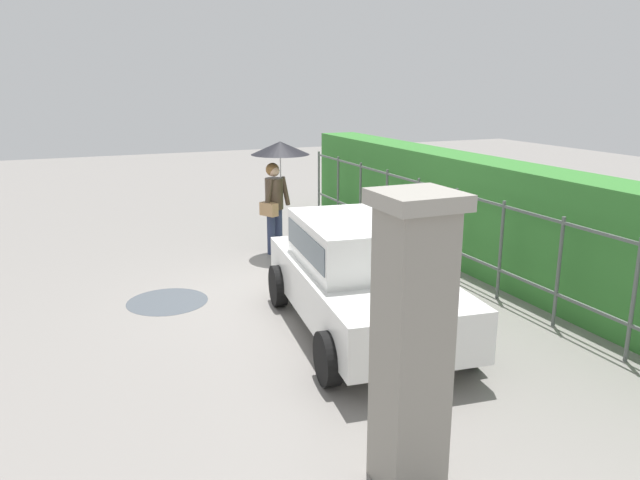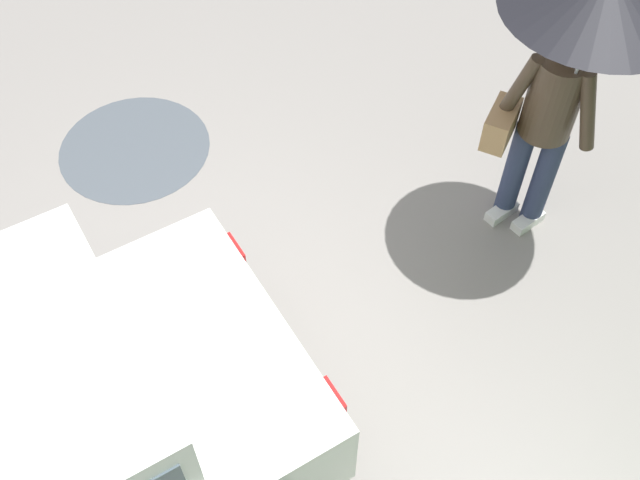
# 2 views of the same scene
# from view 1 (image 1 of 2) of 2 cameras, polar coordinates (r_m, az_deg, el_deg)

# --- Properties ---
(ground_plane) EXTENTS (40.00, 40.00, 0.00)m
(ground_plane) POSITION_cam_1_polar(r_m,az_deg,el_deg) (9.37, -1.91, -5.19)
(ground_plane) COLOR gray
(car) EXTENTS (3.89, 2.22, 1.48)m
(car) POSITION_cam_1_polar(r_m,az_deg,el_deg) (7.87, 3.86, -2.97)
(car) COLOR white
(car) RESTS_ON ground
(pedestrian) EXTENTS (1.08, 1.08, 2.12)m
(pedestrian) POSITION_cam_1_polar(r_m,az_deg,el_deg) (11.32, -3.98, 6.80)
(pedestrian) COLOR #2D3856
(pedestrian) RESTS_ON ground
(gate_pillar) EXTENTS (0.60, 0.60, 2.42)m
(gate_pillar) POSITION_cam_1_polar(r_m,az_deg,el_deg) (4.79, 8.58, -9.48)
(gate_pillar) COLOR gray
(gate_pillar) RESTS_ON ground
(fence_section) EXTENTS (10.50, 0.05, 1.50)m
(fence_section) POSITION_cam_1_polar(r_m,az_deg,el_deg) (10.74, 10.78, 1.72)
(fence_section) COLOR #59605B
(fence_section) RESTS_ON ground
(hedge_row) EXTENTS (11.45, 0.90, 1.90)m
(hedge_row) POSITION_cam_1_polar(r_m,az_deg,el_deg) (11.14, 13.97, 2.67)
(hedge_row) COLOR #387F33
(hedge_row) RESTS_ON ground
(puddle_near) EXTENTS (1.20, 1.20, 0.00)m
(puddle_near) POSITION_cam_1_polar(r_m,az_deg,el_deg) (9.39, -14.14, -5.61)
(puddle_near) COLOR #4C545B
(puddle_near) RESTS_ON ground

